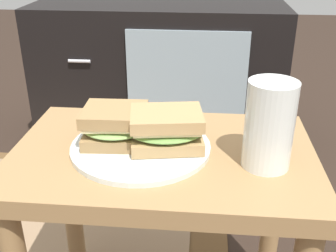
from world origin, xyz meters
name	(u,v)px	position (x,y,z in m)	size (l,w,h in m)	color
side_table	(163,191)	(0.00, 0.00, 0.37)	(0.56, 0.36, 0.46)	#A37A4C
tv_cabinet	(160,74)	(-0.11, 0.95, 0.29)	(0.96, 0.46, 0.58)	black
area_rug	(42,203)	(-0.46, 0.42, 0.00)	(1.23, 0.64, 0.01)	brown
plate	(141,146)	(-0.04, 0.00, 0.47)	(0.26, 0.26, 0.01)	silver
sandwich_front	(115,125)	(-0.09, 0.01, 0.50)	(0.13, 0.11, 0.07)	#9E7A4C
sandwich_back	(166,130)	(0.01, 0.00, 0.50)	(0.15, 0.13, 0.07)	tan
beer_glass	(269,126)	(0.18, -0.03, 0.53)	(0.08, 0.08, 0.15)	silver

